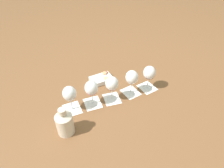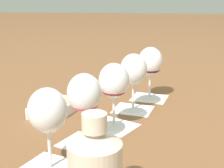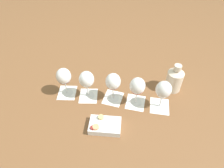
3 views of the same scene
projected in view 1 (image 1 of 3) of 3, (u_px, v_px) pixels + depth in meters
The scene contains 13 objects.
ground_plane at pixel (113, 98), 1.32m from camera, with size 8.00×8.00×0.00m, color brown.
tasting_card_0 at pixel (72, 109), 1.24m from camera, with size 0.14×0.15×0.00m.
tasting_card_1 at pixel (93, 103), 1.28m from camera, with size 0.14×0.15×0.00m.
tasting_card_2 at pixel (112, 98), 1.32m from camera, with size 0.15×0.15×0.00m.
tasting_card_3 at pixel (131, 92), 1.36m from camera, with size 0.13×0.14×0.00m.
tasting_card_4 at pixel (147, 87), 1.40m from camera, with size 0.13×0.14×0.00m.
wine_glass_0 at pixel (70, 95), 1.17m from camera, with size 0.08×0.08×0.18m.
wine_glass_1 at pixel (91, 89), 1.20m from camera, with size 0.08×0.08×0.18m.
wine_glass_2 at pixel (112, 84), 1.24m from camera, with size 0.08×0.08×0.18m.
wine_glass_3 at pixel (132, 78), 1.29m from camera, with size 0.08×0.08×0.18m.
wine_glass_4 at pixel (149, 74), 1.32m from camera, with size 0.08×0.08×0.18m.
ceramic_vase at pixel (65, 122), 1.06m from camera, with size 0.09×0.09×0.18m.
snack_dish at pixel (101, 79), 1.45m from camera, with size 0.18×0.15×0.05m.
Camera 1 is at (-0.70, -0.65, 0.91)m, focal length 32.00 mm.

